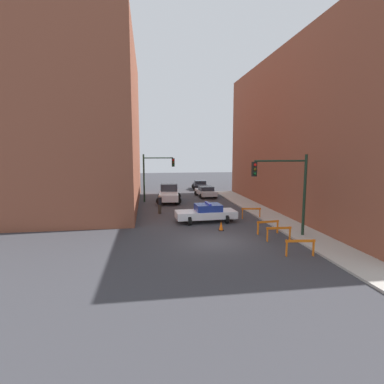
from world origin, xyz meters
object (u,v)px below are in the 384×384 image
police_car (206,213)px  pedestrian_crossing (160,204)px  parked_car_near (206,191)px  barrier_mid (279,231)px  traffic_light_far (154,171)px  barrier_back (268,225)px  barrier_front (300,245)px  parked_car_mid (200,185)px  traffic_cone (221,226)px  white_truck (169,193)px  barrier_corner (251,211)px  traffic_light_near (288,183)px

police_car → pedestrian_crossing: (-3.50, 3.67, 0.14)m
parked_car_near → barrier_mid: size_ratio=2.74×
traffic_light_far → barrier_back: bearing=-63.1°
barrier_front → pedestrian_crossing: bearing=119.6°
pedestrian_crossing → barrier_mid: pedestrian_crossing is taller
parked_car_mid → traffic_cone: 22.96m
police_car → traffic_cone: police_car is taller
white_truck → barrier_corner: white_truck is taller
traffic_light_near → traffic_cone: (-3.70, 2.28, -3.21)m
traffic_light_far → traffic_cone: (4.33, -12.89, -3.08)m
barrier_front → barrier_corner: bearing=86.9°
barrier_corner → parked_car_near: bearing=96.6°
traffic_light_near → white_truck: size_ratio=0.94×
white_truck → parked_car_mid: bearing=67.8°
white_truck → parked_car_near: bearing=35.6°
white_truck → pedestrian_crossing: white_truck is taller
barrier_front → barrier_mid: 2.69m
traffic_light_near → barrier_mid: size_ratio=3.25×
traffic_light_near → police_car: traffic_light_near is taller
traffic_cone → barrier_corner: bearing=44.2°
traffic_light_far → white_truck: traffic_light_far is taller
white_truck → barrier_mid: bearing=-65.1°
pedestrian_crossing → traffic_cone: size_ratio=2.53×
police_car → traffic_light_near: bearing=-142.5°
parked_car_near → parked_car_mid: bearing=82.4°
white_truck → traffic_cone: 13.04m
barrier_mid → police_car: bearing=120.8°
traffic_light_near → barrier_back: (-0.81, 0.95, -2.91)m
barrier_front → traffic_light_far: bearing=111.2°
traffic_light_near → barrier_mid: (-0.81, -0.72, -2.91)m
traffic_light_far → traffic_cone: 13.94m
parked_car_near → barrier_mid: bearing=-90.1°
pedestrian_crossing → traffic_cone: (4.01, -6.40, -0.54)m
police_car → barrier_back: bearing=-142.6°
barrier_front → barrier_corner: 8.95m
traffic_cone → police_car: bearing=100.8°
parked_car_near → white_truck: bearing=-152.7°
traffic_light_near → parked_car_near: (-1.77, 17.74, -2.86)m
parked_car_mid → barrier_front: parked_car_mid is taller
barrier_front → barrier_mid: size_ratio=1.00×
traffic_light_near → traffic_cone: size_ratio=7.93×
traffic_light_near → barrier_front: (-0.84, -3.41, -2.91)m
traffic_light_far → barrier_mid: 17.67m
traffic_light_near → white_truck: bearing=113.2°
barrier_back → pedestrian_crossing: bearing=131.8°
barrier_mid → barrier_corner: (0.45, 6.25, 0.00)m
traffic_light_far → barrier_mid: bearing=-65.6°
pedestrian_crossing → barrier_mid: bearing=121.9°
pedestrian_crossing → parked_car_mid: bearing=-116.1°
police_car → barrier_corner: police_car is taller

